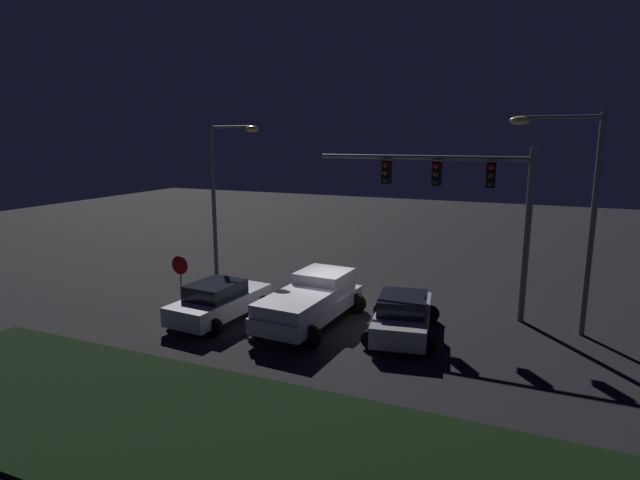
{
  "coord_description": "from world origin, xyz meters",
  "views": [
    {
      "loc": [
        6.87,
        -17.37,
        6.86
      ],
      "look_at": [
        -0.76,
        0.35,
        3.0
      ],
      "focal_mm": 28.8,
      "sensor_mm": 36.0,
      "label": 1
    }
  ],
  "objects_px": {
    "pickup_truck": "(312,298)",
    "car_sedan_far": "(403,315)",
    "street_lamp_left": "(223,181)",
    "car_sedan": "(219,301)",
    "traffic_signal_gantry": "(461,190)",
    "stop_sign": "(180,272)",
    "street_lamp_right": "(574,196)"
  },
  "relations": [
    {
      "from": "pickup_truck",
      "to": "car_sedan",
      "type": "xyz_separation_m",
      "value": [
        -3.43,
        -1.01,
        -0.26
      ]
    },
    {
      "from": "car_sedan_far",
      "to": "traffic_signal_gantry",
      "type": "relative_size",
      "value": 0.56
    },
    {
      "from": "car_sedan",
      "to": "street_lamp_left",
      "type": "xyz_separation_m",
      "value": [
        -3.32,
        5.48,
        4.05
      ]
    },
    {
      "from": "pickup_truck",
      "to": "car_sedan",
      "type": "distance_m",
      "value": 3.59
    },
    {
      "from": "traffic_signal_gantry",
      "to": "stop_sign",
      "type": "bearing_deg",
      "value": -158.78
    },
    {
      "from": "traffic_signal_gantry",
      "to": "street_lamp_right",
      "type": "height_order",
      "value": "street_lamp_right"
    },
    {
      "from": "car_sedan",
      "to": "traffic_signal_gantry",
      "type": "xyz_separation_m",
      "value": [
        8.17,
        4.38,
        4.16
      ]
    },
    {
      "from": "street_lamp_left",
      "to": "stop_sign",
      "type": "bearing_deg",
      "value": -76.33
    },
    {
      "from": "car_sedan_far",
      "to": "stop_sign",
      "type": "height_order",
      "value": "stop_sign"
    },
    {
      "from": "pickup_truck",
      "to": "car_sedan_far",
      "type": "height_order",
      "value": "pickup_truck"
    },
    {
      "from": "car_sedan",
      "to": "car_sedan_far",
      "type": "xyz_separation_m",
      "value": [
        6.84,
        1.21,
        0.0
      ]
    },
    {
      "from": "street_lamp_right",
      "to": "stop_sign",
      "type": "relative_size",
      "value": 3.45
    },
    {
      "from": "street_lamp_left",
      "to": "pickup_truck",
      "type": "bearing_deg",
      "value": -33.45
    },
    {
      "from": "stop_sign",
      "to": "car_sedan",
      "type": "bearing_deg",
      "value": -10.9
    },
    {
      "from": "pickup_truck",
      "to": "stop_sign",
      "type": "relative_size",
      "value": 2.47
    },
    {
      "from": "car_sedan_far",
      "to": "street_lamp_left",
      "type": "height_order",
      "value": "street_lamp_left"
    },
    {
      "from": "pickup_truck",
      "to": "street_lamp_right",
      "type": "distance_m",
      "value": 9.82
    },
    {
      "from": "pickup_truck",
      "to": "stop_sign",
      "type": "xyz_separation_m",
      "value": [
        -5.52,
        -0.61,
        0.56
      ]
    },
    {
      "from": "stop_sign",
      "to": "street_lamp_left",
      "type": "bearing_deg",
      "value": 103.67
    },
    {
      "from": "street_lamp_right",
      "to": "traffic_signal_gantry",
      "type": "bearing_deg",
      "value": 170.74
    },
    {
      "from": "pickup_truck",
      "to": "street_lamp_left",
      "type": "relative_size",
      "value": 0.73
    },
    {
      "from": "street_lamp_right",
      "to": "stop_sign",
      "type": "distance_m",
      "value": 14.87
    },
    {
      "from": "street_lamp_left",
      "to": "street_lamp_right",
      "type": "height_order",
      "value": "street_lamp_right"
    },
    {
      "from": "pickup_truck",
      "to": "street_lamp_right",
      "type": "xyz_separation_m",
      "value": [
        8.57,
        2.74,
        3.92
      ]
    },
    {
      "from": "pickup_truck",
      "to": "street_lamp_left",
      "type": "height_order",
      "value": "street_lamp_left"
    },
    {
      "from": "car_sedan_far",
      "to": "street_lamp_left",
      "type": "xyz_separation_m",
      "value": [
        -10.16,
        4.26,
        4.05
      ]
    },
    {
      "from": "car_sedan",
      "to": "stop_sign",
      "type": "distance_m",
      "value": 2.28
    },
    {
      "from": "traffic_signal_gantry",
      "to": "pickup_truck",
      "type": "bearing_deg",
      "value": -144.57
    },
    {
      "from": "pickup_truck",
      "to": "car_sedan_far",
      "type": "xyz_separation_m",
      "value": [
        3.41,
        0.2,
        -0.26
      ]
    },
    {
      "from": "pickup_truck",
      "to": "street_lamp_left",
      "type": "distance_m",
      "value": 8.94
    },
    {
      "from": "pickup_truck",
      "to": "street_lamp_right",
      "type": "height_order",
      "value": "street_lamp_right"
    },
    {
      "from": "car_sedan",
      "to": "street_lamp_left",
      "type": "relative_size",
      "value": 0.6
    }
  ]
}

